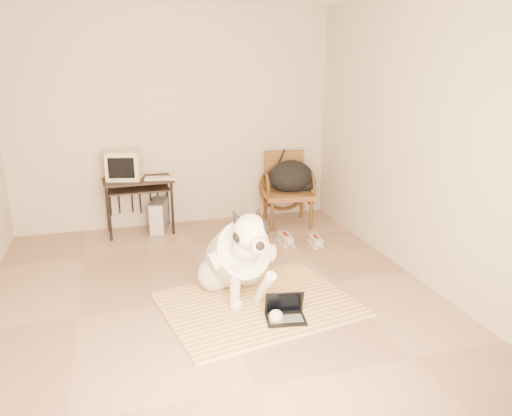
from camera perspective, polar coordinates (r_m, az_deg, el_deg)
name	(u,v)px	position (r m, az deg, el deg)	size (l,w,h in m)	color
floor	(215,298)	(4.59, -4.76, -10.27)	(4.50, 4.50, 0.00)	#927359
wall_back	(174,119)	(6.35, -9.30, 10.04)	(4.50, 4.50, 0.00)	#BEAE9C
wall_front	(320,248)	(2.07, 7.28, -4.50)	(4.50, 4.50, 0.00)	#BEAE9C
wall_right	(421,140)	(4.94, 18.38, 7.43)	(4.50, 4.50, 0.00)	#BEAE9C
rug	(258,304)	(4.46, 0.25, -10.92)	(1.80, 1.49, 0.02)	orange
dog	(238,258)	(4.46, -2.12, -5.72)	(0.63, 1.30, 0.95)	silver
laptop	(285,312)	(4.21, 3.35, -11.80)	(0.36, 0.28, 0.23)	black
computer_desk	(138,187)	(6.18, -13.30, 2.35)	(0.83, 0.48, 0.68)	black
crt_monitor	(124,165)	(6.19, -14.81, 4.79)	(0.46, 0.45, 0.34)	beige
desk_keyboard	(162,178)	(6.11, -10.73, 3.37)	(0.40, 0.15, 0.03)	beige
pc_tower	(159,216)	(6.30, -11.04, -0.90)	(0.27, 0.45, 0.39)	#4E4E50
rattan_chair	(287,189)	(6.44, 3.55, 2.23)	(0.67, 0.65, 0.91)	brown
backpack	(293,178)	(6.35, 4.24, 3.45)	(0.61, 0.47, 0.42)	black
sneaker_left	(286,239)	(5.84, 3.40, -3.56)	(0.13, 0.31, 0.11)	white
sneaker_right	(316,241)	(5.83, 6.86, -3.78)	(0.14, 0.28, 0.10)	white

